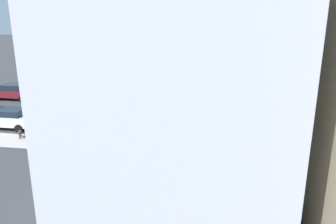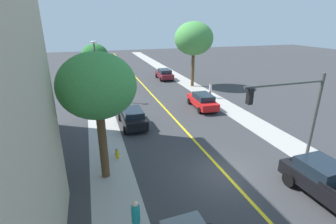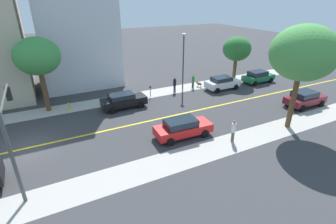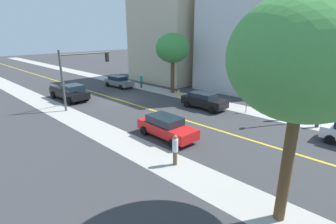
# 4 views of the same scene
# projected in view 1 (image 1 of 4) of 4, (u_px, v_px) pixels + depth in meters

# --- Properties ---
(ground_plane) EXTENTS (140.00, 140.00, 0.00)m
(ground_plane) POSITION_uv_depth(u_px,v_px,m) (280.00, 125.00, 28.95)
(ground_plane) COLOR #38383A
(sidewalk_left) EXTENTS (2.51, 126.00, 0.01)m
(sidewalk_left) POSITION_uv_depth(u_px,v_px,m) (294.00, 158.00, 22.90)
(sidewalk_left) COLOR #ADA8A0
(sidewalk_left) RESTS_ON ground
(sidewalk_right) EXTENTS (2.51, 126.00, 0.01)m
(sidewalk_right) POSITION_uv_depth(u_px,v_px,m) (270.00, 103.00, 35.00)
(sidewalk_right) COLOR #ADA8A0
(sidewalk_right) RESTS_ON ground
(road_centerline_stripe) EXTENTS (0.20, 126.00, 0.00)m
(road_centerline_stripe) POSITION_uv_depth(u_px,v_px,m) (280.00, 125.00, 28.95)
(road_centerline_stripe) COLOR yellow
(road_centerline_stripe) RESTS_ON ground
(brick_apartment_block) EXTENTS (8.31, 9.19, 15.01)m
(brick_apartment_block) POSITION_uv_depth(u_px,v_px,m) (176.00, 57.00, 14.13)
(brick_apartment_block) COLOR silver
(brick_apartment_block) RESTS_ON ground
(street_tree_left_near) EXTENTS (5.10, 5.10, 8.57)m
(street_tree_left_near) POSITION_uv_depth(u_px,v_px,m) (69.00, 34.00, 36.07)
(street_tree_left_near) COLOR brown
(street_tree_left_near) RESTS_ON ground
(street_tree_left_far) EXTENTS (4.06, 4.06, 7.14)m
(street_tree_left_far) POSITION_uv_depth(u_px,v_px,m) (271.00, 76.00, 21.24)
(street_tree_left_far) COLOR brown
(street_tree_left_far) RESTS_ON ground
(fire_hydrant) EXTENTS (0.44, 0.24, 0.77)m
(fire_hydrant) POSITION_uv_depth(u_px,v_px,m) (235.00, 146.00, 23.83)
(fire_hydrant) COLOR yellow
(fire_hydrant) RESTS_ON ground
(parking_meter) EXTENTS (0.12, 0.18, 1.28)m
(parking_meter) POSITION_uv_depth(u_px,v_px,m) (110.00, 131.00, 25.22)
(parking_meter) COLOR #4C4C51
(parking_meter) RESTS_ON ground
(traffic_light_mast) EXTENTS (5.43, 0.32, 5.70)m
(traffic_light_mast) POSITION_uv_depth(u_px,v_px,m) (278.00, 68.00, 31.73)
(traffic_light_mast) COLOR #474C47
(traffic_light_mast) RESTS_ON ground
(street_lamp) EXTENTS (0.70, 0.36, 6.60)m
(street_lamp) POSITION_uv_depth(u_px,v_px,m) (39.00, 86.00, 24.24)
(street_lamp) COLOR #38383D
(street_lamp) RESTS_ON ground
(red_sedan_right_curb) EXTENTS (2.16, 4.72, 1.55)m
(red_sedan_right_curb) POSITION_uv_depth(u_px,v_px,m) (152.00, 98.00, 33.90)
(red_sedan_right_curb) COLOR red
(red_sedan_right_curb) RESTS_ON ground
(maroon_sedan_right_curb) EXTENTS (2.17, 4.40, 1.58)m
(maroon_sedan_right_curb) POSITION_uv_depth(u_px,v_px,m) (14.00, 91.00, 36.20)
(maroon_sedan_right_curb) COLOR maroon
(maroon_sedan_right_curb) RESTS_ON ground
(black_sedan_left_curb) EXTENTS (2.07, 4.52, 1.53)m
(black_sedan_left_curb) POSITION_uv_depth(u_px,v_px,m) (165.00, 126.00, 26.25)
(black_sedan_left_curb) COLOR black
(black_sedan_left_curb) RESTS_ON ground
(white_sedan_left_curb) EXTENTS (2.05, 4.20, 1.55)m
(white_sedan_left_curb) POSITION_uv_depth(u_px,v_px,m) (9.00, 118.00, 28.05)
(white_sedan_left_curb) COLOR silver
(white_sedan_left_curb) RESTS_ON ground
(black_pickup_truck) EXTENTS (2.38, 5.69, 1.80)m
(black_pickup_truck) POSITION_uv_depth(u_px,v_px,m) (318.00, 103.00, 31.69)
(black_pickup_truck) COLOR black
(black_pickup_truck) RESTS_ON ground
(pedestrian_black_shirt) EXTENTS (0.36, 0.36, 1.82)m
(pedestrian_black_shirt) POSITION_uv_depth(u_px,v_px,m) (68.00, 127.00, 25.59)
(pedestrian_black_shirt) COLOR #33384C
(pedestrian_black_shirt) RESTS_ON ground
(pedestrian_green_shirt) EXTENTS (0.37, 0.37, 1.64)m
(pedestrian_green_shirt) POSITION_uv_depth(u_px,v_px,m) (29.00, 128.00, 25.68)
(pedestrian_green_shirt) COLOR #33384C
(pedestrian_green_shirt) RESTS_ON ground
(pedestrian_white_shirt) EXTENTS (0.32, 0.32, 1.81)m
(pedestrian_white_shirt) POSITION_uv_depth(u_px,v_px,m) (127.00, 89.00, 36.61)
(pedestrian_white_shirt) COLOR brown
(pedestrian_white_shirt) RESTS_ON ground
(small_dog) EXTENTS (0.82, 0.51, 0.62)m
(small_dog) POSITION_uv_depth(u_px,v_px,m) (20.00, 133.00, 26.05)
(small_dog) COLOR #4C3828
(small_dog) RESTS_ON ground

